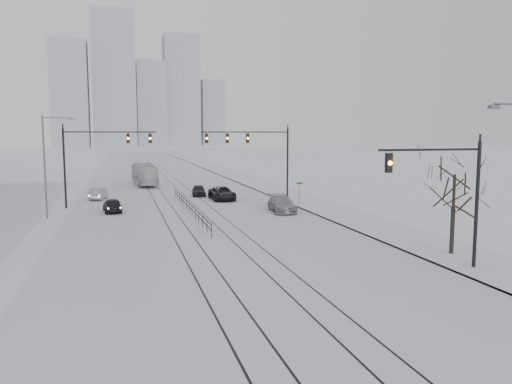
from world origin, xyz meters
name	(u,v)px	position (x,y,z in m)	size (l,w,h in m)	color
ground	(299,336)	(0.00, 0.00, 0.00)	(500.00, 500.00, 0.00)	silver
road	(163,183)	(0.00, 60.00, 0.01)	(22.00, 260.00, 0.02)	silver
sidewalk_east	(248,180)	(13.50, 60.00, 0.08)	(5.00, 260.00, 0.16)	silver
curb	(233,181)	(11.05, 60.00, 0.06)	(0.10, 260.00, 0.12)	gray
tram_rails	(177,199)	(0.00, 40.00, 0.02)	(5.30, 180.00, 0.01)	black
skyline	(139,92)	(5.02, 273.63, 30.65)	(96.00, 48.00, 72.00)	#9DA2AC
traffic_mast_near	(452,188)	(10.79, 6.00, 4.56)	(6.10, 0.37, 7.00)	black
traffic_mast_ne	(258,149)	(8.15, 34.99, 5.76)	(9.60, 0.37, 8.00)	black
traffic_mast_nw	(95,152)	(-8.52, 36.00, 5.57)	(9.10, 0.37, 8.00)	black
street_light_west	(48,159)	(-12.20, 30.00, 5.21)	(2.73, 0.25, 9.00)	#595B60
bare_tree	(454,183)	(13.20, 9.00, 4.49)	(4.40, 4.40, 6.10)	black
median_fence	(189,207)	(0.00, 30.00, 0.53)	(0.06, 24.00, 1.00)	black
street_sign	(299,190)	(11.80, 32.00, 1.61)	(0.70, 0.06, 2.40)	#595B60
sedan_sb_inner	(113,205)	(-6.98, 32.13, 0.67)	(1.59, 3.96, 1.35)	black
sedan_sb_outer	(98,194)	(-8.64, 42.20, 0.66)	(1.40, 4.00, 1.32)	#94979A
sedan_nb_front	(222,194)	(4.81, 38.06, 0.74)	(2.45, 5.31, 1.48)	black
sedan_nb_right	(282,204)	(8.63, 28.18, 0.75)	(2.09, 5.14, 1.49)	gray
sedan_nb_far	(199,190)	(2.86, 42.55, 0.65)	(1.54, 3.83, 1.31)	black
box_truck	(144,175)	(-2.82, 57.03, 1.53)	(2.58, 11.02, 3.07)	silver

